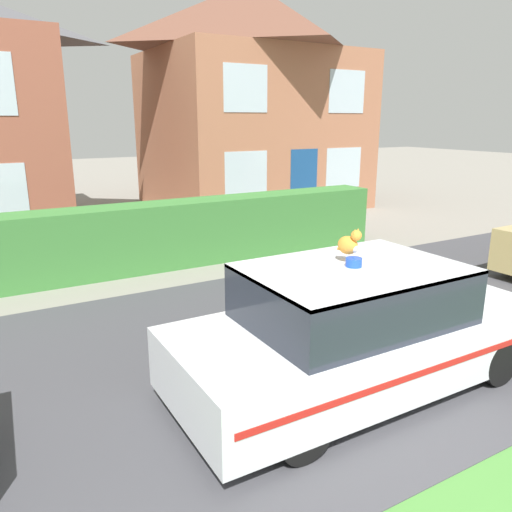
# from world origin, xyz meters

# --- Properties ---
(road_strip) EXTENTS (28.00, 5.98, 0.01)m
(road_strip) POSITION_xyz_m (0.00, 4.25, 0.01)
(road_strip) COLOR #424247
(road_strip) RESTS_ON ground
(garden_hedge) EXTENTS (9.67, 0.86, 1.35)m
(garden_hedge) POSITION_xyz_m (0.47, 8.64, 0.67)
(garden_hedge) COLOR #3D7F38
(garden_hedge) RESTS_ON ground
(police_car) EXTENTS (4.44, 1.83, 1.54)m
(police_car) POSITION_xyz_m (0.42, 2.90, 0.70)
(police_car) COLOR black
(police_car) RESTS_ON road_strip
(cat) EXTENTS (0.23, 0.36, 0.30)m
(cat) POSITION_xyz_m (0.35, 3.04, 1.67)
(cat) COLOR orange
(cat) RESTS_ON police_car
(house_right) EXTENTS (6.96, 6.11, 7.34)m
(house_right) POSITION_xyz_m (5.71, 14.76, 3.75)
(house_right) COLOR #A86B4C
(house_right) RESTS_ON ground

